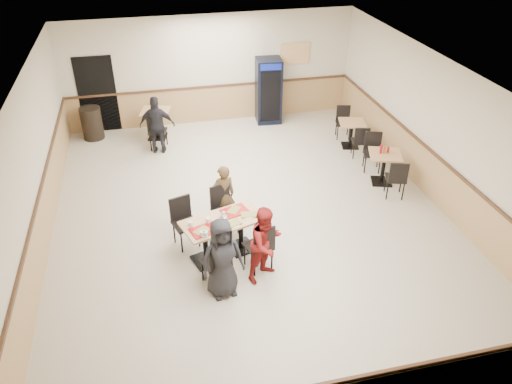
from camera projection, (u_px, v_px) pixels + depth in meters
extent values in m
plane|color=beige|center=(251.00, 215.00, 10.42)|extent=(10.00, 10.00, 0.00)
plane|color=silver|center=(250.00, 76.00, 8.83)|extent=(10.00, 10.00, 0.00)
plane|color=beige|center=(211.00, 70.00, 13.75)|extent=(8.00, 0.00, 8.00)
plane|color=beige|center=(349.00, 356.00, 5.50)|extent=(8.00, 0.00, 8.00)
plane|color=beige|center=(31.00, 175.00, 8.86)|extent=(0.00, 10.00, 10.00)
plane|color=beige|center=(437.00, 131.00, 10.39)|extent=(0.00, 10.00, 10.00)
cube|color=tan|center=(213.00, 104.00, 14.27)|extent=(7.98, 0.03, 1.00)
cube|color=tan|center=(428.00, 173.00, 10.92)|extent=(0.03, 9.98, 1.00)
cube|color=#472B19|center=(212.00, 86.00, 13.97)|extent=(7.98, 0.04, 0.06)
cube|color=black|center=(97.00, 95.00, 13.37)|extent=(1.00, 0.02, 2.10)
cube|color=orange|center=(295.00, 53.00, 14.02)|extent=(0.85, 0.02, 0.60)
cube|color=black|center=(207.00, 260.00, 9.17)|extent=(0.59, 0.59, 0.04)
cylinder|color=black|center=(205.00, 243.00, 8.97)|extent=(0.09, 0.09, 0.71)
cube|color=tan|center=(204.00, 227.00, 8.78)|extent=(0.92, 0.92, 0.04)
cube|color=black|center=(241.00, 247.00, 9.49)|extent=(0.59, 0.59, 0.04)
cylinder|color=black|center=(241.00, 231.00, 9.29)|extent=(0.09, 0.09, 0.71)
cube|color=tan|center=(241.00, 215.00, 9.09)|extent=(0.92, 0.92, 0.04)
imported|color=black|center=(222.00, 258.00, 8.10)|extent=(0.79, 0.58, 1.47)
imported|color=maroon|center=(266.00, 243.00, 8.47)|extent=(0.87, 0.82, 1.41)
imported|color=brown|center=(224.00, 195.00, 9.84)|extent=(0.53, 0.40, 1.33)
imported|color=black|center=(157.00, 125.00, 12.44)|extent=(0.93, 0.51, 1.50)
cube|color=#AC0B0D|center=(235.00, 211.00, 9.15)|extent=(0.55, 0.47, 0.02)
cube|color=#AC0B0D|center=(205.00, 230.00, 8.65)|extent=(0.55, 0.47, 0.02)
cylinder|color=white|center=(234.00, 210.00, 9.17)|extent=(0.24, 0.24, 0.01)
cube|color=tan|center=(234.00, 210.00, 9.16)|extent=(0.31, 0.32, 0.02)
cylinder|color=white|center=(248.00, 215.00, 9.05)|extent=(0.24, 0.24, 0.01)
cube|color=tan|center=(248.00, 214.00, 9.04)|extent=(0.29, 0.21, 0.02)
cylinder|color=white|center=(202.00, 231.00, 8.63)|extent=(0.24, 0.24, 0.01)
cube|color=tan|center=(202.00, 231.00, 8.62)|extent=(0.32, 0.31, 0.02)
cylinder|color=white|center=(233.00, 224.00, 8.81)|extent=(0.24, 0.24, 0.01)
cube|color=tan|center=(233.00, 223.00, 8.81)|extent=(0.32, 0.27, 0.02)
cylinder|color=white|center=(222.00, 227.00, 8.74)|extent=(0.24, 0.24, 0.01)
cube|color=tan|center=(222.00, 226.00, 8.73)|extent=(0.28, 0.19, 0.02)
cylinder|color=silver|center=(208.00, 220.00, 8.82)|extent=(0.08, 0.08, 0.10)
cylinder|color=silver|center=(214.00, 231.00, 8.55)|extent=(0.08, 0.08, 0.10)
cylinder|color=silver|center=(191.00, 224.00, 8.72)|extent=(0.08, 0.08, 0.10)
cylinder|color=silver|center=(202.00, 234.00, 8.48)|extent=(0.08, 0.08, 0.10)
cylinder|color=silver|center=(206.00, 234.00, 8.48)|extent=(0.08, 0.08, 0.10)
cylinder|color=#A6A8B9|center=(224.00, 215.00, 8.95)|extent=(0.07, 0.07, 0.12)
ellipsoid|color=silver|center=(224.00, 218.00, 8.89)|extent=(0.16, 0.16, 0.11)
cube|color=black|center=(381.00, 181.00, 11.55)|extent=(0.56, 0.56, 0.04)
cylinder|color=black|center=(383.00, 168.00, 11.36)|extent=(0.09, 0.09, 0.67)
cube|color=tan|center=(385.00, 154.00, 11.18)|extent=(0.88, 0.88, 0.04)
cube|color=black|center=(350.00, 146.00, 13.10)|extent=(0.50, 0.50, 0.04)
cylinder|color=black|center=(351.00, 134.00, 12.93)|extent=(0.08, 0.08, 0.63)
cube|color=tan|center=(352.00, 123.00, 12.75)|extent=(0.78, 0.78, 0.04)
cylinder|color=#A60B23|center=(381.00, 149.00, 11.13)|extent=(0.06, 0.06, 0.20)
cylinder|color=#C26E19|center=(385.00, 149.00, 11.16)|extent=(0.06, 0.06, 0.17)
cylinder|color=#A60B23|center=(388.00, 150.00, 11.18)|extent=(0.05, 0.05, 0.14)
cube|color=black|center=(158.00, 137.00, 13.56)|extent=(0.56, 0.56, 0.04)
cylinder|color=black|center=(157.00, 124.00, 13.36)|extent=(0.09, 0.09, 0.70)
cube|color=tan|center=(155.00, 111.00, 13.17)|extent=(0.88, 0.88, 0.04)
cube|color=black|center=(268.00, 91.00, 14.03)|extent=(0.74, 0.73, 1.82)
cube|color=black|center=(270.00, 97.00, 13.77)|extent=(0.55, 0.07, 1.43)
cube|color=navy|center=(271.00, 67.00, 13.31)|extent=(0.57, 0.07, 0.17)
cylinder|color=black|center=(92.00, 123.00, 13.30)|extent=(0.55, 0.55, 0.87)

